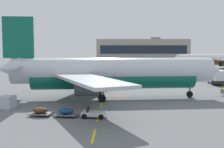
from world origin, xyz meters
name	(u,v)px	position (x,y,z in m)	size (l,w,h in m)	color
ground	(205,83)	(40.00, 40.00, 0.00)	(400.00, 400.00, 0.00)	slate
apron_paint_markings	(107,85)	(18.00, 36.69, 0.00)	(8.00, 94.31, 0.01)	yellow
airliner_foreground	(110,73)	(19.08, 19.71, 3.95)	(34.82, 34.44, 12.20)	silver
airliner_mid_left	(206,60)	(56.38, 88.70, 3.82)	(31.65, 29.76, 11.81)	white
catering_truck	(217,77)	(41.89, 37.73, 1.65)	(3.24, 7.22, 3.14)	black
baggage_train	(66,112)	(14.47, 8.05, 0.52)	(8.71, 2.55, 1.14)	silver
uld_cargo_container	(8,102)	(6.22, 12.46, 0.80)	(1.93, 1.90, 1.60)	#B7BCC6
terminal_satellite	(142,51)	(37.89, 164.48, 7.49)	(60.30, 20.48, 16.53)	#9E998E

